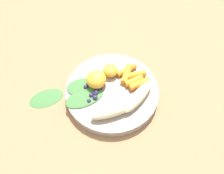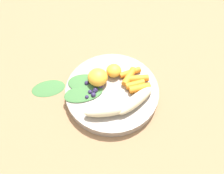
{
  "view_description": "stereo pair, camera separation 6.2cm",
  "coord_description": "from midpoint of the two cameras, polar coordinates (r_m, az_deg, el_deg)",
  "views": [
    {
      "loc": [
        -0.2,
        0.28,
        0.55
      ],
      "look_at": [
        0.0,
        0.0,
        0.04
      ],
      "focal_mm": 36.58,
      "sensor_mm": 36.0,
      "label": 1
    },
    {
      "loc": [
        -0.24,
        0.24,
        0.55
      ],
      "look_at": [
        0.0,
        0.0,
        0.04
      ],
      "focal_mm": 36.58,
      "sensor_mm": 36.0,
      "label": 2
    }
  ],
  "objects": [
    {
      "name": "ground_plane",
      "position": [
        0.65,
        2.72,
        -2.02
      ],
      "size": [
        2.4,
        2.4,
        0.0
      ],
      "primitive_type": "plane",
      "color": "#99704C"
    },
    {
      "name": "kale_leaf_right",
      "position": [
        0.62,
        -4.3,
        -1.75
      ],
      "size": [
        0.1,
        0.12,
        0.01
      ],
      "primitive_type": "ellipsoid",
      "rotation": [
        0.0,
        0.0,
        7.35
      ],
      "color": "#3D7038",
      "rests_on": "bowl"
    },
    {
      "name": "banana_peeled_right",
      "position": [
        0.57,
        2.06,
        -6.13
      ],
      "size": [
        0.09,
        0.11,
        0.03
      ],
      "primitive_type": "ellipsoid",
      "rotation": [
        0.0,
        0.0,
        4.08
      ],
      "color": "beige",
      "rests_on": "bowl"
    },
    {
      "name": "orange_segment_near",
      "position": [
        0.62,
        -0.76,
        2.26
      ],
      "size": [
        0.06,
        0.06,
        0.04
      ],
      "primitive_type": "ellipsoid",
      "color": "#F4A833",
      "rests_on": "bowl"
    },
    {
      "name": "carrot_front",
      "position": [
        0.62,
        9.74,
        -0.46
      ],
      "size": [
        0.05,
        0.06,
        0.02
      ],
      "primitive_type": "cylinder",
      "rotation": [
        0.0,
        1.57,
        4.19
      ],
      "color": "orange",
      "rests_on": "bowl"
    },
    {
      "name": "carrot_rear",
      "position": [
        0.64,
        7.06,
        2.41
      ],
      "size": [
        0.04,
        0.06,
        0.02
      ],
      "primitive_type": "cylinder",
      "rotation": [
        0.0,
        1.57,
        5.02
      ],
      "color": "orange",
      "rests_on": "bowl"
    },
    {
      "name": "kale_leaf_left",
      "position": [
        0.63,
        -4.09,
        0.9
      ],
      "size": [
        0.11,
        0.11,
        0.01
      ],
      "primitive_type": "ellipsoid",
      "rotation": [
        0.0,
        0.0,
        7.06
      ],
      "color": "#3D7038",
      "rests_on": "bowl"
    },
    {
      "name": "blueberry_pile",
      "position": [
        0.62,
        -1.77,
        -0.9
      ],
      "size": [
        0.05,
        0.06,
        0.02
      ],
      "color": "#2D234C",
      "rests_on": "bowl"
    },
    {
      "name": "carrot_mid_left",
      "position": [
        0.63,
        8.6,
        0.46
      ],
      "size": [
        0.04,
        0.05,
        0.02
      ],
      "primitive_type": "cylinder",
      "rotation": [
        0.0,
        1.57,
        4.21
      ],
      "color": "orange",
      "rests_on": "bowl"
    },
    {
      "name": "bowl",
      "position": [
        0.64,
        2.77,
        -1.38
      ],
      "size": [
        0.26,
        0.26,
        0.03
      ],
      "primitive_type": "cylinder",
      "color": "gray",
      "rests_on": "ground_plane"
    },
    {
      "name": "kale_leaf_stray",
      "position": [
        0.67,
        -13.16,
        -0.43
      ],
      "size": [
        0.1,
        0.11,
        0.01
      ],
      "primitive_type": "ellipsoid",
      "rotation": [
        0.0,
        0.0,
        1.01
      ],
      "color": "#3D7038",
      "rests_on": "ground_plane"
    },
    {
      "name": "orange_segment_far",
      "position": [
        0.64,
        3.2,
        3.93
      ],
      "size": [
        0.04,
        0.04,
        0.03
      ],
      "primitive_type": "ellipsoid",
      "color": "#F4A833",
      "rests_on": "bowl"
    },
    {
      "name": "carrot_small",
      "position": [
        0.65,
        7.33,
        3.37
      ],
      "size": [
        0.04,
        0.06,
        0.02
      ],
      "primitive_type": "cylinder",
      "rotation": [
        0.0,
        1.57,
        4.32
      ],
      "color": "orange",
      "rests_on": "bowl"
    },
    {
      "name": "carrot_mid_right",
      "position": [
        0.64,
        9.08,
        1.88
      ],
      "size": [
        0.05,
        0.06,
        0.02
      ],
      "primitive_type": "cylinder",
      "rotation": [
        0.0,
        1.57,
        4.02
      ],
      "color": "orange",
      "rests_on": "bowl"
    },
    {
      "name": "banana_peeled_left",
      "position": [
        0.59,
        8.97,
        -3.54
      ],
      "size": [
        0.04,
        0.12,
        0.03
      ],
      "primitive_type": "ellipsoid",
      "rotation": [
        0.0,
        0.0,
        4.65
      ],
      "color": "beige",
      "rests_on": "bowl"
    }
  ]
}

